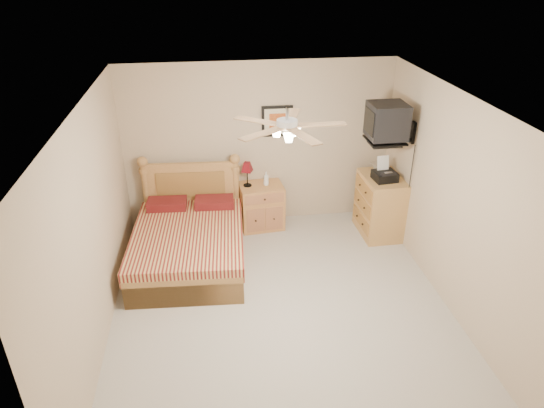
% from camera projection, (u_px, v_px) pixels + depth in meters
% --- Properties ---
extents(floor, '(4.50, 4.50, 0.00)m').
position_uv_depth(floor, '(281.00, 308.00, 5.86)').
color(floor, '#ABA49A').
rests_on(floor, ground).
extents(ceiling, '(4.00, 4.50, 0.04)m').
position_uv_depth(ceiling, '(284.00, 106.00, 4.70)').
color(ceiling, white).
rests_on(ceiling, ground).
extents(wall_back, '(4.00, 0.04, 2.50)m').
position_uv_depth(wall_back, '(259.00, 145.00, 7.25)').
color(wall_back, tan).
rests_on(wall_back, ground).
extents(wall_front, '(4.00, 0.04, 2.50)m').
position_uv_depth(wall_front, '(334.00, 377.00, 3.30)').
color(wall_front, tan).
rests_on(wall_front, ground).
extents(wall_left, '(0.04, 4.50, 2.50)m').
position_uv_depth(wall_left, '(93.00, 231.00, 5.03)').
color(wall_left, tan).
rests_on(wall_left, ground).
extents(wall_right, '(0.04, 4.50, 2.50)m').
position_uv_depth(wall_right, '(456.00, 206.00, 5.52)').
color(wall_right, tan).
rests_on(wall_right, ground).
extents(bed, '(1.54, 1.97, 1.22)m').
position_uv_depth(bed, '(187.00, 225.00, 6.42)').
color(bed, '#A0773B').
rests_on(bed, ground).
extents(nightstand, '(0.69, 0.54, 0.70)m').
position_uv_depth(nightstand, '(261.00, 206.00, 7.45)').
color(nightstand, '#BA7D45').
rests_on(nightstand, ground).
extents(table_lamp, '(0.27, 0.27, 0.38)m').
position_uv_depth(table_lamp, '(247.00, 174.00, 7.20)').
color(table_lamp, '#620B13').
rests_on(table_lamp, nightstand).
extents(lotion_bottle, '(0.11, 0.11, 0.21)m').
position_uv_depth(lotion_bottle, '(266.00, 179.00, 7.26)').
color(lotion_bottle, white).
rests_on(lotion_bottle, nightstand).
extents(framed_picture, '(0.46, 0.04, 0.46)m').
position_uv_depth(framed_picture, '(277.00, 121.00, 7.10)').
color(framed_picture, black).
rests_on(framed_picture, wall_back).
extents(dresser, '(0.56, 0.80, 0.93)m').
position_uv_depth(dresser, '(380.00, 205.00, 7.23)').
color(dresser, tan).
rests_on(dresser, ground).
extents(fax_machine, '(0.34, 0.36, 0.33)m').
position_uv_depth(fax_machine, '(386.00, 169.00, 6.85)').
color(fax_machine, black).
rests_on(fax_machine, dresser).
extents(magazine_lower, '(0.28, 0.32, 0.03)m').
position_uv_depth(magazine_lower, '(373.00, 168.00, 7.27)').
color(magazine_lower, '#AFA68E').
rests_on(magazine_lower, dresser).
extents(magazine_upper, '(0.27, 0.31, 0.02)m').
position_uv_depth(magazine_upper, '(374.00, 166.00, 7.28)').
color(magazine_upper, tan).
rests_on(magazine_upper, magazine_lower).
extents(wall_tv, '(0.56, 0.46, 0.58)m').
position_uv_depth(wall_tv, '(398.00, 123.00, 6.41)').
color(wall_tv, black).
rests_on(wall_tv, wall_right).
extents(ceiling_fan, '(1.14, 1.14, 0.28)m').
position_uv_depth(ceiling_fan, '(287.00, 126.00, 4.59)').
color(ceiling_fan, silver).
rests_on(ceiling_fan, ceiling).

